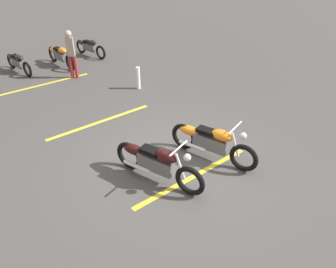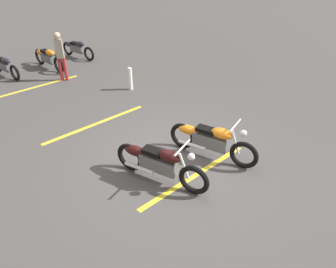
# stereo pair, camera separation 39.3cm
# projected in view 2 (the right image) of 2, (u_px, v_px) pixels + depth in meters

# --- Properties ---
(ground_plane) EXTENTS (60.00, 60.00, 0.00)m
(ground_plane) POSITION_uv_depth(u_px,v_px,m) (174.00, 161.00, 7.37)
(ground_plane) COLOR #474444
(motorcycle_bright_foreground) EXTENTS (2.20, 0.77, 1.04)m
(motorcycle_bright_foreground) POSITION_uv_depth(u_px,v_px,m) (210.00, 140.00, 7.29)
(motorcycle_bright_foreground) COLOR black
(motorcycle_bright_foreground) RESTS_ON ground
(motorcycle_dark_foreground) EXTENTS (2.19, 0.80, 1.04)m
(motorcycle_dark_foreground) POSITION_uv_depth(u_px,v_px,m) (158.00, 162.00, 6.55)
(motorcycle_dark_foreground) COLOR black
(motorcycle_dark_foreground) RESTS_ON ground
(motorcycle_row_far_left) EXTENTS (1.97, 0.40, 0.74)m
(motorcycle_row_far_left) POSITION_uv_depth(u_px,v_px,m) (77.00, 48.00, 13.68)
(motorcycle_row_far_left) COLOR black
(motorcycle_row_far_left) RESTS_ON ground
(motorcycle_row_left) EXTENTS (2.14, 0.27, 0.80)m
(motorcycle_row_left) POSITION_uv_depth(u_px,v_px,m) (48.00, 57.00, 12.51)
(motorcycle_row_left) COLOR black
(motorcycle_row_left) RESTS_ON ground
(motorcycle_row_center) EXTENTS (1.97, 0.32, 0.74)m
(motorcycle_row_center) POSITION_uv_depth(u_px,v_px,m) (4.00, 65.00, 11.81)
(motorcycle_row_center) COLOR black
(motorcycle_row_center) RESTS_ON ground
(bystander_near_row) EXTENTS (0.30, 0.31, 1.74)m
(bystander_near_row) POSITION_uv_depth(u_px,v_px,m) (60.00, 54.00, 11.13)
(bystander_near_row) COLOR maroon
(bystander_near_row) RESTS_ON ground
(bollard_post) EXTENTS (0.14, 0.14, 0.77)m
(bollard_post) POSITION_uv_depth(u_px,v_px,m) (130.00, 79.00, 10.71)
(bollard_post) COLOR white
(bollard_post) RESTS_ON ground
(parking_stripe_near) EXTENTS (0.32, 3.20, 0.01)m
(parking_stripe_near) POSITION_uv_depth(u_px,v_px,m) (196.00, 175.00, 6.91)
(parking_stripe_near) COLOR yellow
(parking_stripe_near) RESTS_ON ground
(parking_stripe_mid) EXTENTS (0.32, 3.20, 0.01)m
(parking_stripe_mid) POSITION_uv_depth(u_px,v_px,m) (96.00, 124.00, 8.85)
(parking_stripe_mid) COLOR yellow
(parking_stripe_mid) RESTS_ON ground
(parking_stripe_far) EXTENTS (0.32, 3.20, 0.01)m
(parking_stripe_far) POSITION_uv_depth(u_px,v_px,m) (36.00, 87.00, 11.08)
(parking_stripe_far) COLOR yellow
(parking_stripe_far) RESTS_ON ground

